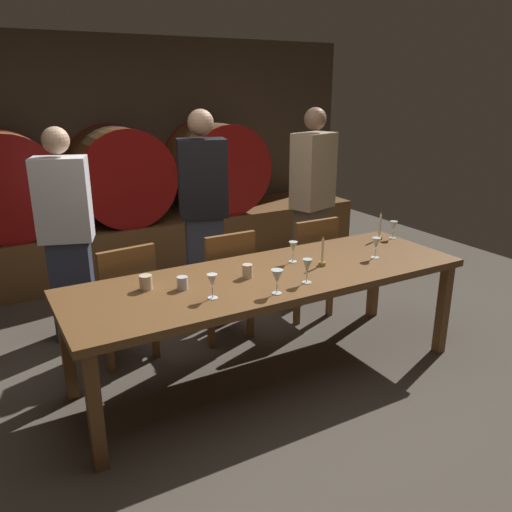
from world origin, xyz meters
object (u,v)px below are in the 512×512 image
chair_left (124,298)px  chair_center (225,280)px  dining_table (271,283)px  wine_glass_right (376,244)px  candle_left (322,257)px  guest_right (312,204)px  cup_right (247,271)px  cup_left (146,282)px  wine_barrel_left (5,184)px  wine_glass_center_right (293,248)px  wine_glass_far_left (212,281)px  guest_center (204,216)px  guest_left (67,236)px  wine_glass_far_right (394,226)px  candle_right (380,231)px  wine_barrel_center (119,175)px  wine_glass_center_left (307,267)px  wine_barrel_right (216,167)px  cup_center (182,283)px  wine_glass_left (277,277)px  chair_right (308,262)px

chair_left → chair_center: (0.77, -0.04, 0.00)m
dining_table → wine_glass_right: bearing=-6.3°
chair_left → candle_left: (1.19, -0.70, 0.31)m
guest_right → cup_right: 1.58m
chair_center → cup_left: bearing=32.2°
wine_barrel_left → wine_glass_center_right: size_ratio=6.70×
wine_glass_far_left → guest_center: bearing=67.9°
dining_table → guest_left: (-1.05, 1.21, 0.16)m
dining_table → wine_glass_right: wine_glass_right is taller
chair_center → wine_glass_far_left: (-0.47, -0.81, 0.35)m
chair_left → cup_left: bearing=84.9°
guest_right → wine_glass_far_left: bearing=20.5°
chair_center → wine_glass_far_left: size_ratio=5.94×
wine_glass_far_right → candle_right: bearing=161.8°
wine_barrel_center → dining_table: size_ratio=0.37×
wine_glass_center_right → wine_glass_center_left: bearing=-111.0°
wine_barrel_left → cup_right: wine_barrel_left is taller
guest_center → cup_right: size_ratio=19.80×
wine_glass_right → wine_glass_center_right: bearing=158.9°
chair_center → candle_right: 1.30m
wine_barrel_center → wine_barrel_right: bearing=0.0°
wine_glass_far_left → cup_center: wine_glass_far_left is taller
wine_barrel_right → wine_glass_center_right: size_ratio=6.70×
wine_barrel_right → cup_center: bearing=-119.4°
guest_left → chair_center: bearing=169.0°
wine_glass_far_right → cup_left: size_ratio=1.59×
wine_barrel_right → chair_left: 2.61m
wine_glass_far_right → guest_center: bearing=146.0°
wine_glass_center_left → wine_glass_right: bearing=12.6°
cup_right → candle_left: bearing=-5.4°
guest_right → wine_glass_far_right: size_ratio=12.17×
wine_barrel_right → dining_table: (-0.85, -2.62, -0.35)m
wine_glass_center_left → cup_left: bearing=156.8°
wine_barrel_right → cup_right: wine_barrel_right is taller
dining_table → chair_left: chair_left is taller
guest_right → wine_glass_center_left: 1.58m
guest_right → wine_glass_far_right: (0.22, -0.81, -0.05)m
chair_center → guest_center: size_ratio=0.51×
wine_barrel_left → chair_center: size_ratio=1.12×
wine_glass_center_left → wine_glass_left: bearing=-167.5°
wine_glass_far_left → guest_left: bearing=111.4°
guest_left → wine_barrel_left: bearing=-59.5°
wine_glass_far_right → cup_right: 1.46m
wine_glass_far_right → chair_right: bearing=140.0°
wine_barrel_center → guest_left: bearing=-119.4°
dining_table → cup_left: 0.82m
wine_barrel_right → guest_right: 1.61m
guest_left → cup_right: (0.88, -1.19, -0.05)m
chair_center → wine_glass_center_right: bearing=120.0°
dining_table → cup_right: (-0.17, 0.02, 0.11)m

